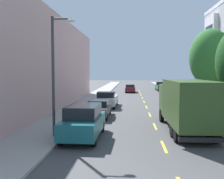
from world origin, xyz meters
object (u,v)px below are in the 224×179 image
Objects in this scene: street_tree_third at (210,58)px; parked_sedan_charcoal at (99,108)px; parked_wagon_white at (190,102)px; parked_sedan_orange at (172,92)px; parked_wagon_red at (166,89)px; parked_pickup_silver at (107,99)px; parked_suv_teal at (84,121)px; street_lamp at (56,67)px; delivery_box_truck at (186,102)px; parked_pickup_forest at (161,86)px; moving_burgundy_sedan at (130,88)px.

street_tree_third is 13.03m from parked_sedan_charcoal.
parked_wagon_white reaches higher than parked_sedan_orange.
parked_pickup_silver is at bearing -116.71° from parked_wagon_red.
street_tree_third is 1.51× the size of parked_pickup_silver.
parked_suv_teal reaches higher than parked_sedan_charcoal.
parked_suv_teal is (1.54, 0.16, -3.09)m from street_lamp.
delivery_box_truck is 1.69× the size of parked_wagon_red.
street_lamp reaches higher than parked_sedan_orange.
street_tree_third is 1.01× the size of delivery_box_truck.
street_tree_third is 17.92m from street_lamp.
parked_sedan_orange is at bearing 63.54° from parked_sedan_charcoal.
parked_sedan_orange and parked_sedan_charcoal have the same top height.
parked_pickup_forest is 8.22m from parked_wagon_red.
parked_wagon_red is 0.98× the size of parked_suv_teal.
parked_pickup_forest is at bearing 89.63° from parked_wagon_white.
parked_pickup_forest is (0.07, 13.97, 0.08)m from parked_sedan_orange.
moving_burgundy_sedan is at bearing 83.17° from parked_pickup_silver.
delivery_box_truck reaches higher than parked_pickup_silver.
moving_burgundy_sedan is (-6.27, -4.76, -0.08)m from parked_pickup_forest.
parked_sedan_charcoal is (-6.21, 4.95, -1.14)m from delivery_box_truck.
street_lamp is at bearing -102.03° from parked_sedan_charcoal.
parked_wagon_white is at bearing 54.22° from parked_suv_teal.
parked_sedan_orange is 26.27m from parked_suv_teal.
parked_wagon_red reaches higher than parked_sedan_orange.
delivery_box_truck is 1.77× the size of parked_sedan_charcoal.
parked_sedan_orange is 13.97m from parked_pickup_forest.
parked_sedan_orange is 0.85× the size of parked_pickup_silver.
parked_wagon_red is (-0.05, 5.75, 0.05)m from parked_sedan_orange.
street_lamp is 14.05m from parked_pickup_silver.
delivery_box_truck reaches higher than moving_burgundy_sedan.
street_tree_third is 1.19× the size of street_lamp.
parked_wagon_red is (-0.13, -8.22, -0.02)m from parked_pickup_forest.
street_lamp is 1.43× the size of parked_wagon_red.
parked_sedan_orange is 19.75m from parked_sedan_charcoal.
delivery_box_truck is 1.78× the size of moving_burgundy_sedan.
delivery_box_truck is at bearing -38.53° from parked_sedan_charcoal.
parked_pickup_silver is (-6.07, 11.29, -1.06)m from delivery_box_truck.
parked_sedan_charcoal is 0.85× the size of parked_pickup_silver.
parked_pickup_forest is at bearing 77.09° from parked_suv_teal.
parked_wagon_red is 25.01m from parked_sedan_charcoal.
parked_wagon_red reaches higher than moving_burgundy_sedan.
street_lamp is 8.10m from parked_sedan_charcoal.
parked_pickup_silver reaches higher than parked_wagon_white.
delivery_box_truck is 22.81m from parked_sedan_orange.
delivery_box_truck is 1.50× the size of parked_pickup_forest.
street_tree_third is 17.27m from parked_suv_teal.
parked_wagon_red is at bearing 71.45° from street_lamp.
parked_wagon_white is 1.04× the size of parked_sedan_orange.
moving_burgundy_sedan is at bearing 105.57° from parked_wagon_white.
parked_suv_teal reaches higher than parked_sedan_orange.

